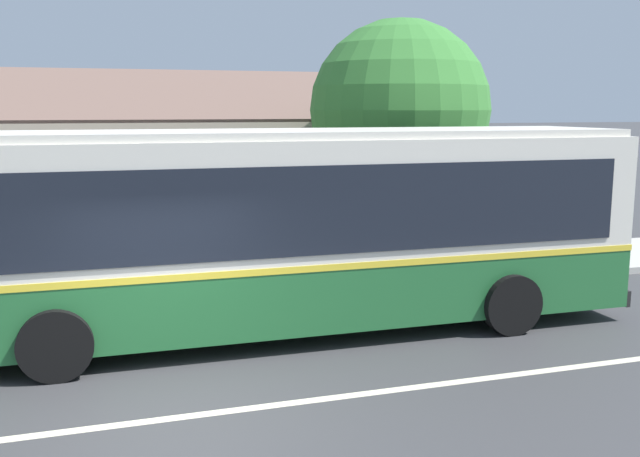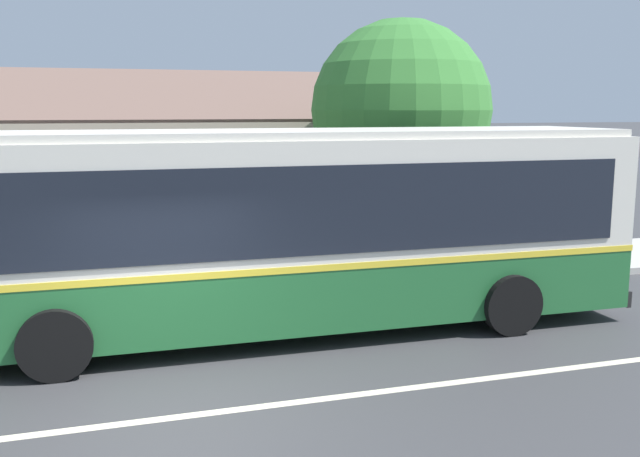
{
  "view_description": "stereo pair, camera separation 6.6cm",
  "coord_description": "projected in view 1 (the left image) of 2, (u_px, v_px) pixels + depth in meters",
  "views": [
    {
      "loc": [
        -0.77,
        -8.13,
        3.64
      ],
      "look_at": [
        2.7,
        2.87,
        1.69
      ],
      "focal_mm": 40.0,
      "sensor_mm": 36.0,
      "label": 1
    },
    {
      "loc": [
        -0.7,
        -8.15,
        3.64
      ],
      "look_at": [
        2.7,
        2.87,
        1.69
      ],
      "focal_mm": 40.0,
      "sensor_mm": 36.0,
      "label": 2
    }
  ],
  "objects": [
    {
      "name": "ground_plane",
      "position": [
        176.0,
        418.0,
        8.48
      ],
      "size": [
        300.0,
        300.0,
        0.0
      ],
      "primitive_type": "plane",
      "color": "#38383A"
    },
    {
      "name": "sidewalk_far",
      "position": [
        143.0,
        291.0,
        14.11
      ],
      "size": [
        60.0,
        3.0,
        0.15
      ],
      "primitive_type": "cube",
      "color": "#ADAAA3",
      "rests_on": "ground"
    },
    {
      "name": "lane_divider_stripe",
      "position": [
        176.0,
        418.0,
        8.48
      ],
      "size": [
        60.0,
        0.16,
        0.01
      ],
      "primitive_type": "cube",
      "color": "beige",
      "rests_on": "ground"
    },
    {
      "name": "community_building",
      "position": [
        19.0,
        176.0,
        19.81
      ],
      "size": [
        22.5,
        8.23,
        5.77
      ],
      "color": "tan",
      "rests_on": "ground"
    },
    {
      "name": "transit_bus",
      "position": [
        272.0,
        226.0,
        11.48
      ],
      "size": [
        12.03,
        2.88,
        3.3
      ],
      "color": "#236633",
      "rests_on": "ground"
    },
    {
      "name": "street_tree_primary",
      "position": [
        399.0,
        116.0,
        16.29
      ],
      "size": [
        4.12,
        4.12,
        5.66
      ],
      "color": "#4C3828",
      "rests_on": "ground"
    },
    {
      "name": "bus_stop_sign",
      "position": [
        574.0,
        201.0,
        15.64
      ],
      "size": [
        0.36,
        0.07,
        2.4
      ],
      "color": "gray",
      "rests_on": "sidewalk_far"
    }
  ]
}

